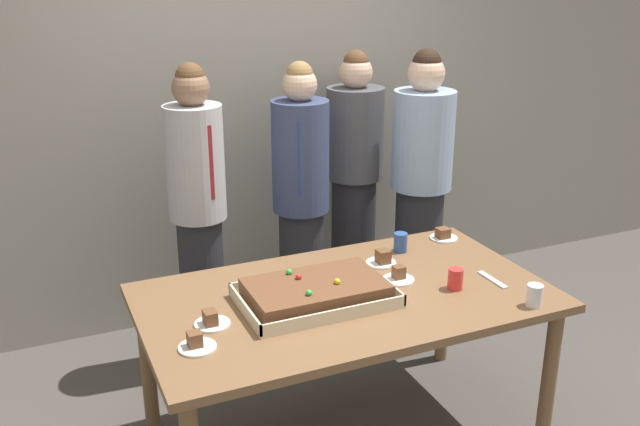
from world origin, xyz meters
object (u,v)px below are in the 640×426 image
at_px(plated_slice_far_left, 196,344).
at_px(drink_cup_nearest, 534,295).
at_px(sheet_cake, 316,293).
at_px(drink_cup_middle, 400,242).
at_px(person_green_shirt_behind, 198,215).
at_px(person_left_edge_reaching, 421,188).
at_px(party_table, 346,310).
at_px(plated_slice_near_right, 211,321).
at_px(plated_slice_near_left, 399,276).
at_px(drink_cup_far_end, 455,279).
at_px(person_striped_tie_right, 354,181).
at_px(cake_server_utensil, 492,280).
at_px(plated_slice_center_front, 443,236).
at_px(person_serving_front, 301,201).
at_px(plated_slice_far_right, 382,259).

bearing_deg(plated_slice_far_left, drink_cup_nearest, -9.61).
relative_size(sheet_cake, drink_cup_middle, 6.67).
xyz_separation_m(person_green_shirt_behind, person_left_edge_reaching, (1.37, -0.06, -0.01)).
bearing_deg(person_left_edge_reaching, drink_cup_middle, 10.66).
height_order(party_table, person_green_shirt_behind, person_green_shirt_behind).
bearing_deg(plated_slice_near_right, party_table, 3.40).
height_order(sheet_cake, plated_slice_far_left, sheet_cake).
relative_size(drink_cup_middle, person_left_edge_reaching, 0.06).
height_order(plated_slice_near_left, plated_slice_near_right, plated_slice_near_left).
bearing_deg(person_green_shirt_behind, drink_cup_far_end, 23.73).
xyz_separation_m(drink_cup_far_end, person_striped_tie_right, (0.18, 1.41, 0.05)).
height_order(party_table, cake_server_utensil, cake_server_utensil).
bearing_deg(person_green_shirt_behind, sheet_cake, -0.01).
bearing_deg(cake_server_utensil, sheet_cake, 171.05).
height_order(plated_slice_near_left, cake_server_utensil, plated_slice_near_left).
height_order(plated_slice_near_left, plated_slice_center_front, plated_slice_near_left).
relative_size(sheet_cake, cake_server_utensil, 3.34).
distance_m(person_striped_tie_right, person_left_edge_reaching, 0.45).
relative_size(sheet_cake, person_serving_front, 0.40).
xyz_separation_m(plated_slice_far_right, drink_cup_nearest, (0.39, -0.66, 0.02)).
height_order(plated_slice_far_right, person_serving_front, person_serving_front).
bearing_deg(sheet_cake, person_green_shirt_behind, 104.94).
height_order(plated_slice_near_right, person_green_shirt_behind, person_green_shirt_behind).
bearing_deg(plated_slice_far_left, plated_slice_far_right, 21.75).
bearing_deg(sheet_cake, cake_server_utensil, -8.95).
relative_size(person_serving_front, person_left_edge_reaching, 0.97).
relative_size(sheet_cake, person_left_edge_reaching, 0.38).
bearing_deg(plated_slice_center_front, person_striped_tie_right, 96.95).
bearing_deg(drink_cup_far_end, plated_slice_near_left, 136.37).
bearing_deg(plated_slice_far_right, plated_slice_far_left, -158.25).
bearing_deg(plated_slice_far_left, drink_cup_middle, 23.44).
height_order(drink_cup_middle, person_left_edge_reaching, person_left_edge_reaching).
bearing_deg(drink_cup_far_end, sheet_cake, 167.95).
relative_size(plated_slice_far_right, person_green_shirt_behind, 0.09).
xyz_separation_m(plated_slice_near_right, drink_cup_middle, (1.11, 0.37, 0.03)).
distance_m(sheet_cake, plated_slice_far_right, 0.53).
xyz_separation_m(party_table, sheet_cake, (-0.16, -0.02, 0.13)).
bearing_deg(person_green_shirt_behind, plated_slice_center_front, 48.84).
bearing_deg(drink_cup_far_end, person_serving_front, 102.74).
bearing_deg(plated_slice_near_left, plated_slice_far_left, -167.83).
bearing_deg(person_serving_front, drink_cup_far_end, 31.76).
distance_m(plated_slice_near_right, plated_slice_far_right, 0.98).
xyz_separation_m(plated_slice_near_right, drink_cup_nearest, (1.34, -0.40, 0.03)).
bearing_deg(person_left_edge_reaching, plated_slice_far_left, -6.92).
bearing_deg(person_striped_tie_right, drink_cup_middle, 21.05).
relative_size(plated_slice_center_front, drink_cup_middle, 1.50).
bearing_deg(person_left_edge_reaching, plated_slice_near_left, 13.24).
distance_m(drink_cup_nearest, person_striped_tie_right, 1.70).
relative_size(plated_slice_near_left, drink_cup_far_end, 1.50).
relative_size(plated_slice_far_right, person_left_edge_reaching, 0.09).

